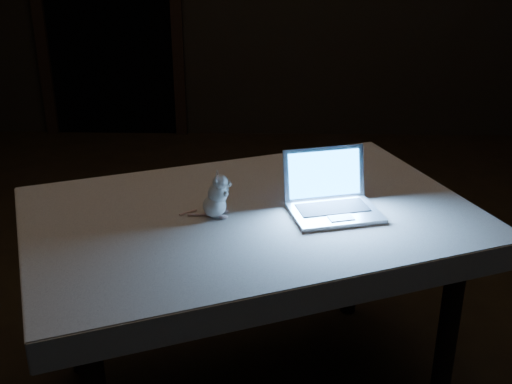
# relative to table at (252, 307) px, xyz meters

# --- Properties ---
(floor) EXTENTS (5.00, 5.00, 0.00)m
(floor) POSITION_rel_table_xyz_m (-0.01, 0.35, -0.34)
(floor) COLOR black
(floor) RESTS_ON ground
(table) EXTENTS (1.48, 1.23, 0.68)m
(table) POSITION_rel_table_xyz_m (0.00, 0.00, 0.00)
(table) COLOR black
(table) RESTS_ON floor
(tablecloth) EXTENTS (1.55, 1.24, 0.08)m
(tablecloth) POSITION_rel_table_xyz_m (-0.08, -0.03, 0.31)
(tablecloth) COLOR beige
(tablecloth) RESTS_ON table
(laptop) EXTENTS (0.31, 0.29, 0.18)m
(laptop) POSITION_rel_table_xyz_m (0.26, -0.02, 0.44)
(laptop) COLOR silver
(laptop) RESTS_ON tablecloth
(plush_mouse) EXTENTS (0.11, 0.11, 0.14)m
(plush_mouse) POSITION_rel_table_xyz_m (-0.11, -0.04, 0.42)
(plush_mouse) COLOR silver
(plush_mouse) RESTS_ON tablecloth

